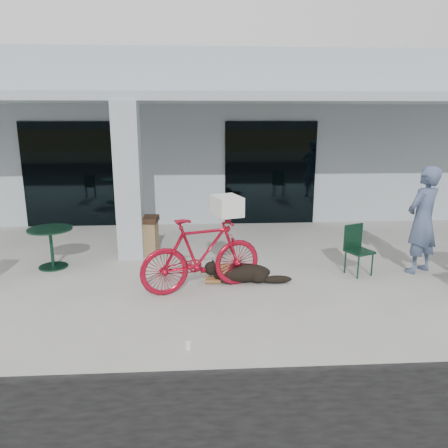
{
  "coord_description": "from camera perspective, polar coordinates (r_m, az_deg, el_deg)",
  "views": [
    {
      "loc": [
        -0.12,
        -6.45,
        2.85
      ],
      "look_at": [
        0.33,
        0.93,
        1.0
      ],
      "focal_mm": 35.0,
      "sensor_mm": 36.0,
      "label": 1
    }
  ],
  "objects": [
    {
      "name": "ground",
      "position": [
        7.06,
        -2.24,
        -9.8
      ],
      "size": [
        80.0,
        80.0,
        0.0
      ],
      "primitive_type": "plane",
      "color": "#ADAAA4",
      "rests_on": "ground"
    },
    {
      "name": "building",
      "position": [
        14.97,
        -3.07,
        11.73
      ],
      "size": [
        22.0,
        7.0,
        4.5
      ],
      "primitive_type": "cube",
      "color": "#9DA9B2",
      "rests_on": "ground"
    },
    {
      "name": "storefront_glass_left",
      "position": [
        11.94,
        -18.5,
        6.1
      ],
      "size": [
        2.8,
        0.06,
        2.7
      ],
      "primitive_type": "cube",
      "color": "black",
      "rests_on": "ground"
    },
    {
      "name": "storefront_glass_right",
      "position": [
        11.69,
        6.06,
        6.59
      ],
      "size": [
        2.4,
        0.06,
        2.7
      ],
      "primitive_type": "cube",
      "color": "black",
      "rests_on": "ground"
    },
    {
      "name": "column",
      "position": [
        8.96,
        -12.35,
        5.43
      ],
      "size": [
        0.5,
        0.5,
        3.12
      ],
      "primitive_type": "cube",
      "color": "#9DA9B2",
      "rests_on": "ground"
    },
    {
      "name": "overhang",
      "position": [
        10.06,
        -2.9,
        16.07
      ],
      "size": [
        22.0,
        2.8,
        0.18
      ],
      "primitive_type": "cube",
      "color": "#9DA9B2",
      "rests_on": "column"
    },
    {
      "name": "bicycle",
      "position": [
        7.21,
        -2.94,
        -3.98
      ],
      "size": [
        2.15,
        1.21,
        1.25
      ],
      "primitive_type": "imported",
      "rotation": [
        0.0,
        0.0,
        1.89
      ],
      "color": "#A50D23",
      "rests_on": "ground"
    },
    {
      "name": "laundry_basket",
      "position": [
        7.16,
        0.39,
        2.41
      ],
      "size": [
        0.55,
        0.64,
        0.32
      ],
      "primitive_type": "cube",
      "rotation": [
        0.0,
        0.0,
        1.89
      ],
      "color": "white",
      "rests_on": "bicycle"
    },
    {
      "name": "dog",
      "position": [
        7.67,
        2.33,
        -6.24
      ],
      "size": [
        1.18,
        0.44,
        0.39
      ],
      "primitive_type": null,
      "rotation": [
        0.0,
        0.0,
        -0.04
      ],
      "color": "black",
      "rests_on": "ground"
    },
    {
      "name": "cup_near_dog",
      "position": [
        5.7,
        -4.69,
        -15.53
      ],
      "size": [
        0.08,
        0.08,
        0.09
      ],
      "primitive_type": "cylinder",
      "rotation": [
        0.0,
        0.0,
        0.14
      ],
      "color": "white",
      "rests_on": "ground"
    },
    {
      "name": "cafe_table_near",
      "position": [
        8.96,
        -21.59,
        -2.94
      ],
      "size": [
        1.0,
        1.0,
        0.78
      ],
      "primitive_type": null,
      "rotation": [
        0.0,
        0.0,
        -0.23
      ],
      "color": "#123523",
      "rests_on": "ground"
    },
    {
      "name": "cafe_chair_far_a",
      "position": [
        8.32,
        17.28,
        -3.35
      ],
      "size": [
        0.56,
        0.58,
        0.91
      ],
      "primitive_type": null,
      "rotation": [
        0.0,
        0.0,
        0.41
      ],
      "color": "#123523",
      "rests_on": "ground"
    },
    {
      "name": "person",
      "position": [
        8.73,
        24.5,
        0.45
      ],
      "size": [
        0.86,
        0.76,
        1.98
      ],
      "primitive_type": "imported",
      "rotation": [
        0.0,
        0.0,
        3.64
      ],
      "color": "#465576",
      "rests_on": "ground"
    },
    {
      "name": "trash_receptacle",
      "position": [
        9.25,
        -10.05,
        -1.5
      ],
      "size": [
        0.52,
        0.52,
        0.81
      ],
      "primitive_type": null,
      "rotation": [
        0.0,
        0.0,
        -0.1
      ],
      "color": "olive",
      "rests_on": "ground"
    }
  ]
}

